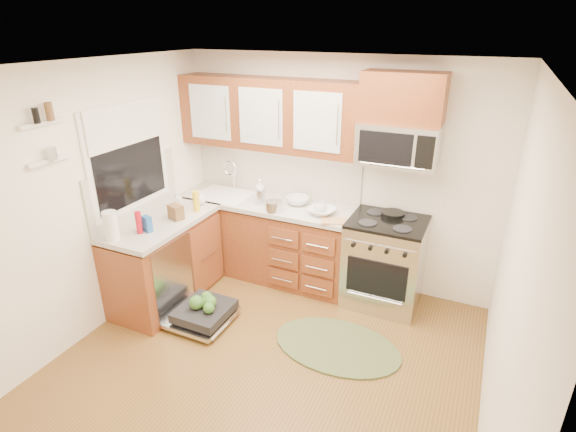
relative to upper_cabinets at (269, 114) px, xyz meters
The scene contains 38 objects.
floor 2.55m from the upper_cabinets, 65.28° to the right, with size 3.50×3.50×0.00m, color brown.
ceiling 1.84m from the upper_cabinets, 65.28° to the right, with size 3.50×3.50×0.00m, color white.
wall_back 0.97m from the upper_cabinets, 13.57° to the left, with size 3.50×0.04×2.50m, color white.
wall_front 3.46m from the upper_cabinets, 77.70° to the right, with size 3.50×0.04×2.50m, color white.
wall_left 1.98m from the upper_cabinets, 123.06° to the right, with size 0.04×3.50×2.50m, color white.
wall_right 3.00m from the upper_cabinets, 32.47° to the right, with size 0.04×3.50×2.50m, color white.
base_cabinet_back 1.46m from the upper_cabinets, 90.00° to the right, with size 2.05×0.60×0.85m, color #5B1E14.
base_cabinet_left 1.93m from the upper_cabinets, 124.62° to the right, with size 0.60×1.25×0.85m, color #5B1E14.
countertop_back 0.98m from the upper_cabinets, 90.00° to the right, with size 2.07×0.64×0.05m, color beige.
countertop_left 1.60m from the upper_cabinets, 124.25° to the right, with size 0.64×1.27×0.05m, color beige.
backsplash_back 0.68m from the upper_cabinets, 90.00° to the left, with size 2.05×0.02×0.57m, color beige.
backsplash_left 1.60m from the upper_cabinets, 133.89° to the right, with size 0.02×1.25×0.57m, color beige.
upper_cabinets is the anchor object (origin of this frame).
cabinet_over_mw 1.43m from the upper_cabinets, ahead, with size 0.76×0.35×0.47m, color #5B1E14.
range 1.99m from the upper_cabinets, ahead, with size 0.76×0.64×0.95m, color silver, non-canonical shape.
microwave 1.42m from the upper_cabinets, ahead, with size 0.76×0.38×0.40m, color silver, non-canonical shape.
sink 1.21m from the upper_cabinets, 163.55° to the right, with size 0.62×0.50×0.26m, color white, non-canonical shape.
dishwasher 2.19m from the upper_cabinets, 96.04° to the right, with size 0.70×0.60×0.20m, color silver, non-canonical shape.
window 1.51m from the upper_cabinets, 133.21° to the right, with size 0.03×1.05×1.05m, color white, non-canonical shape.
window_blind 1.46m from the upper_cabinets, 132.50° to the right, with size 0.02×0.96×0.40m, color white.
shelf_upper 2.17m from the upper_cabinets, 117.33° to the right, with size 0.04×0.40×0.03m, color white.
shelf_lower 2.17m from the upper_cabinets, 117.33° to the right, with size 0.04×0.40×0.03m, color white.
rug 2.47m from the upper_cabinets, 41.14° to the right, with size 1.19×0.77×0.02m, color #556238, non-canonical shape.
skillet 1.68m from the upper_cabinets, ahead, with size 0.24×0.24×0.04m, color black.
stock_pot 0.99m from the upper_cabinets, 57.52° to the right, with size 0.19×0.19×0.11m, color silver.
cutting_board 1.35m from the upper_cabinets, 21.42° to the right, with size 0.26×0.17×0.02m, color tan.
canister 0.89m from the upper_cabinets, 90.63° to the right, with size 0.11×0.11×0.17m, color silver.
paper_towel_roll 1.97m from the upper_cabinets, 117.15° to the right, with size 0.13×0.13×0.28m, color white.
mustard_bottle 1.21m from the upper_cabinets, 127.27° to the right, with size 0.07×0.07×0.22m, color yellow.
red_bottle 1.75m from the upper_cabinets, 116.71° to the right, with size 0.06×0.06×0.22m, color #B10E1D.
wooden_box 1.42m from the upper_cabinets, 121.50° to the right, with size 0.15×0.11×0.15m, color brown.
blue_carton 1.71m from the upper_cabinets, 116.20° to the right, with size 0.10×0.06×0.15m, color #2255A0.
bowl_a 1.19m from the upper_cabinets, 16.94° to the right, with size 0.28×0.28×0.07m, color #999999.
bowl_b 0.99m from the upper_cabinets, ahead, with size 0.26×0.26×0.08m, color #999999.
cup 1.13m from the upper_cabinets, 12.34° to the right, with size 0.13×0.13×0.10m, color #999999.
soap_bottle_a 0.84m from the upper_cabinets, 97.00° to the right, with size 0.10×0.10×0.27m, color #999999.
soap_bottle_b 1.35m from the upper_cabinets, 135.65° to the right, with size 0.09×0.09×0.20m, color #999999.
soap_bottle_c 1.18m from the upper_cabinets, 138.77° to the right, with size 0.12×0.12×0.16m, color #999999.
Camera 1 is at (1.49, -2.73, 2.77)m, focal length 28.00 mm.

